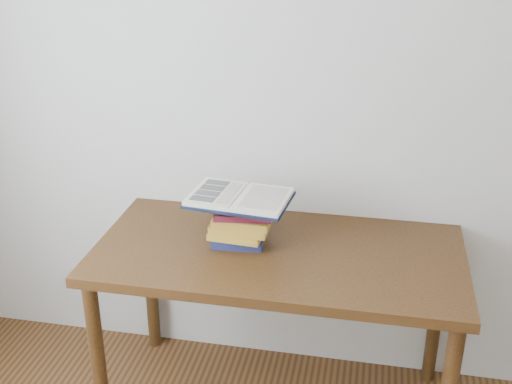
# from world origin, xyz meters

# --- Properties ---
(room_shell) EXTENTS (3.54, 3.54, 2.62)m
(room_shell) POSITION_xyz_m (-0.08, 0.01, 1.63)
(room_shell) COLOR beige
(room_shell) RESTS_ON ground
(desk) EXTENTS (1.49, 0.75, 0.80)m
(desk) POSITION_xyz_m (-0.08, 1.38, 0.70)
(desk) COLOR #4A2D12
(desk) RESTS_ON ground
(book_stack) EXTENTS (0.26, 0.20, 0.19)m
(book_stack) POSITION_xyz_m (-0.24, 1.41, 0.90)
(book_stack) COLOR #1A184A
(book_stack) RESTS_ON desk
(open_book) EXTENTS (0.42, 0.31, 0.03)m
(open_book) POSITION_xyz_m (-0.24, 1.40, 1.00)
(open_book) COLOR black
(open_book) RESTS_ON book_stack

